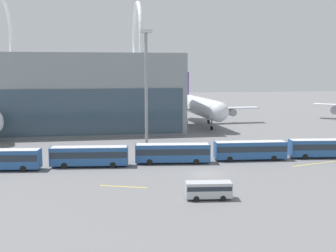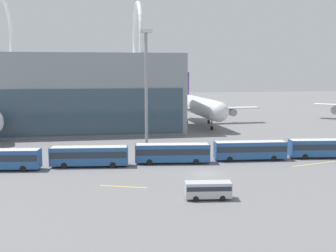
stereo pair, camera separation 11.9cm
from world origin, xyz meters
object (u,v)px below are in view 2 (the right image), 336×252
Objects in this scene: shuttle_bus_4 at (324,147)px; floodlight_mast at (146,74)px; service_van_foreground at (208,189)px; airliner_at_gate_far at (199,106)px; shuttle_bus_1 at (89,155)px; shuttle_bus_2 at (172,152)px; shuttle_bus_3 at (250,149)px; shuttle_bus_0 at (0,158)px.

floodlight_mast is (-30.11, 18.07, 12.95)m from shuttle_bus_4.
service_van_foreground is at bearing -136.28° from shuttle_bus_4.
airliner_at_gate_far is at bearing 109.94° from shuttle_bus_4.
service_van_foreground is at bearing -47.46° from shuttle_bus_1.
shuttle_bus_4 is 37.43m from floodlight_mast.
shuttle_bus_2 is 13.91m from shuttle_bus_3.
shuttle_bus_0 is 2.20× the size of service_van_foreground.
shuttle_bus_1 is at bearing -172.14° from shuttle_bus_2.
shuttle_bus_4 is at bearing 2.87° from shuttle_bus_3.
shuttle_bus_2 is 1.00× the size of shuttle_bus_4.
shuttle_bus_0 and shuttle_bus_2 have the same top height.
airliner_at_gate_far reaches higher than shuttle_bus_0.
shuttle_bus_3 is at bearing 8.03° from shuttle_bus_2.
shuttle_bus_2 is at bearing 7.08° from shuttle_bus_1.
shuttle_bus_3 is 13.92m from shuttle_bus_4.
shuttle_bus_1 is at bearing -34.79° from airliner_at_gate_far.
service_van_foreground is at bearing -27.87° from shuttle_bus_0.
shuttle_bus_2 is 1.01× the size of shuttle_bus_3.
shuttle_bus_0 is at bearing -144.56° from floodlight_mast.
service_van_foreground is (0.76, -20.33, -0.66)m from shuttle_bus_2.
shuttle_bus_1 reaches higher than service_van_foreground.
shuttle_bus_3 is at bearing 7.17° from shuttle_bus_1.
service_van_foreground is 40.66m from floodlight_mast.
service_van_foreground is at bearing -85.45° from floodlight_mast.
airliner_at_gate_far is 66.37m from shuttle_bus_0.
service_van_foreground is (-13.16, -20.50, -0.66)m from shuttle_bus_3.
shuttle_bus_2 is 22.18m from floodlight_mast.
shuttle_bus_3 is at bearing 7.80° from shuttle_bus_0.
floodlight_mast reaches higher than shuttle_bus_1.
airliner_at_gate_far is at bearing 64.58° from shuttle_bus_1.
airliner_at_gate_far is at bearing 78.51° from shuttle_bus_2.
shuttle_bus_0 is at bearing -174.91° from shuttle_bus_3.
airliner_at_gate_far is at bearing 58.56° from floodlight_mast.
shuttle_bus_1 is 0.54× the size of floodlight_mast.
airliner_at_gate_far is 37.52m from floodlight_mast.
airliner_at_gate_far is 48.86m from shuttle_bus_3.
airliner_at_gate_far is 6.67× the size of service_van_foreground.
shuttle_bus_4 is (11.18, -49.04, -3.43)m from airliner_at_gate_far.
airliner_at_gate_far is at bearing 91.21° from shuttle_bus_3.
service_van_foreground is at bearing -15.76° from airliner_at_gate_far.
shuttle_bus_3 is at bearing -47.53° from floodlight_mast.
shuttle_bus_0 and shuttle_bus_4 have the same top height.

